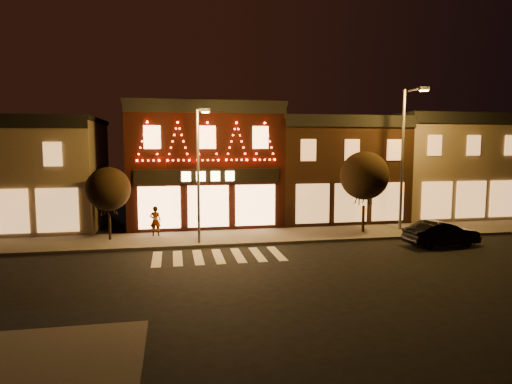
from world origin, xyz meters
name	(u,v)px	position (x,y,z in m)	size (l,w,h in m)	color
ground	(228,280)	(0.00, 0.00, 0.00)	(120.00, 120.00, 0.00)	black
sidewalk_far	(245,237)	(2.00, 8.00, 0.07)	(44.00, 4.00, 0.15)	#47423D
building_left	(5,173)	(-13.00, 13.99, 3.66)	(12.20, 8.28, 7.30)	#766954
building_pulp	(203,164)	(0.00, 13.98, 4.16)	(10.20, 8.34, 8.30)	black
building_right_a	(330,169)	(9.50, 13.99, 3.76)	(9.20, 8.28, 7.50)	#361F13
building_right_b	(438,165)	(18.50, 13.99, 3.91)	(9.20, 8.28, 7.80)	#766954
streetlamp_mid	(199,166)	(-0.75, 6.39, 4.42)	(0.65, 1.66, 7.27)	#59595E
streetlamp_right	(405,148)	(12.10, 7.80, 5.32)	(0.63, 2.02, 8.81)	#59595E
tree_left	(108,189)	(-5.76, 8.42, 3.05)	(2.48, 2.48, 4.14)	black
tree_right	(364,176)	(9.44, 7.83, 3.65)	(2.99, 2.99, 5.00)	black
dark_sedan	(441,233)	(12.33, 4.05, 0.68)	(1.44, 4.12, 1.36)	black
pedestrian	(155,221)	(-3.22, 8.99, 1.04)	(0.65, 0.43, 1.78)	gray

